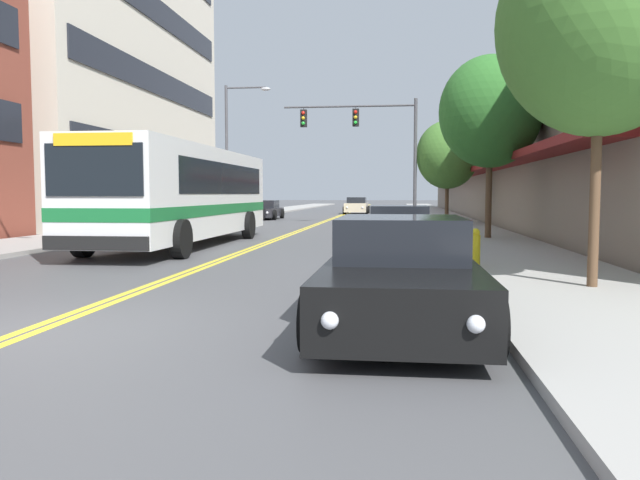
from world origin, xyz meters
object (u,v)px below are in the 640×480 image
(car_champagne_moving_lead, at_px, (357,206))
(street_tree_right_mid, at_px, (490,112))
(traffic_signal_mast, at_px, (370,135))
(city_bus, at_px, (185,191))
(street_tree_right_near, at_px, (600,23))
(street_lamp_left_far, at_px, (233,141))
(car_dark_grey_parked_right_mid, at_px, (400,232))
(fire_hydrant, at_px, (475,247))
(street_tree_right_far, at_px, (447,155))
(car_charcoal_parked_left_far, at_px, (265,210))
(car_beige_parked_left_mid, at_px, (218,215))
(car_black_parked_right_foreground, at_px, (401,275))

(car_champagne_moving_lead, bearing_deg, street_tree_right_mid, -77.52)
(traffic_signal_mast, height_order, street_tree_right_mid, traffic_signal_mast)
(city_bus, bearing_deg, street_tree_right_near, -40.94)
(traffic_signal_mast, height_order, street_lamp_left_far, street_lamp_left_far)
(city_bus, height_order, car_dark_grey_parked_right_mid, city_bus)
(car_champagne_moving_lead, relative_size, fire_hydrant, 5.59)
(car_dark_grey_parked_right_mid, height_order, street_tree_right_far, street_tree_right_far)
(street_tree_right_mid, xyz_separation_m, fire_hydrant, (-1.47, -8.71, -3.90))
(car_charcoal_parked_left_far, distance_m, street_lamp_left_far, 6.74)
(city_bus, distance_m, car_dark_grey_parked_right_mid, 7.18)
(traffic_signal_mast, height_order, street_tree_right_far, traffic_signal_mast)
(street_tree_right_mid, bearing_deg, street_tree_right_far, 92.48)
(street_tree_right_far, bearing_deg, car_charcoal_parked_left_far, 152.12)
(street_tree_right_mid, bearing_deg, car_dark_grey_parked_right_mid, -121.11)
(car_beige_parked_left_mid, bearing_deg, traffic_signal_mast, 27.04)
(car_charcoal_parked_left_far, distance_m, traffic_signal_mast, 10.42)
(street_tree_right_near, bearing_deg, fire_hydrant, 119.15)
(car_beige_parked_left_mid, bearing_deg, street_tree_right_far, 20.24)
(traffic_signal_mast, xyz_separation_m, fire_hydrant, (3.15, -20.08, -4.23))
(car_beige_parked_left_mid, bearing_deg, city_bus, -79.15)
(car_charcoal_parked_left_far, relative_size, street_tree_right_far, 0.80)
(car_dark_grey_parked_right_mid, distance_m, street_lamp_left_far, 20.21)
(car_champagne_moving_lead, distance_m, street_tree_right_near, 41.50)
(car_beige_parked_left_mid, bearing_deg, fire_hydrant, -57.70)
(car_dark_grey_parked_right_mid, bearing_deg, city_bus, 162.53)
(car_dark_grey_parked_right_mid, height_order, fire_hydrant, car_dark_grey_parked_right_mid)
(city_bus, relative_size, car_dark_grey_parked_right_mid, 2.50)
(car_beige_parked_left_mid, height_order, street_lamp_left_far, street_lamp_left_far)
(street_tree_right_far, bearing_deg, city_bus, -122.19)
(car_beige_parked_left_mid, relative_size, street_tree_right_mid, 0.76)
(car_champagne_moving_lead, height_order, street_tree_right_mid, street_tree_right_mid)
(street_lamp_left_far, xyz_separation_m, street_tree_right_far, (11.82, -0.58, -0.93))
(car_black_parked_right_foreground, bearing_deg, fire_hydrant, 74.07)
(car_beige_parked_left_mid, height_order, car_dark_grey_parked_right_mid, car_dark_grey_parked_right_mid)
(car_dark_grey_parked_right_mid, height_order, street_lamp_left_far, street_lamp_left_far)
(city_bus, distance_m, car_charcoal_parked_left_far, 20.80)
(car_beige_parked_left_mid, distance_m, car_dark_grey_parked_right_mid, 15.47)
(traffic_signal_mast, height_order, fire_hydrant, traffic_signal_mast)
(traffic_signal_mast, distance_m, street_tree_right_far, 4.27)
(car_dark_grey_parked_right_mid, distance_m, street_tree_right_mid, 7.01)
(traffic_signal_mast, bearing_deg, car_dark_grey_parked_right_mid, -84.49)
(car_dark_grey_parked_right_mid, bearing_deg, car_charcoal_parked_left_far, 110.77)
(car_beige_parked_left_mid, xyz_separation_m, street_tree_right_mid, (11.84, -7.69, 3.84))
(street_tree_right_near, bearing_deg, car_black_parked_right_foreground, -138.67)
(car_charcoal_parked_left_far, xyz_separation_m, street_tree_right_far, (11.18, -5.91, 3.14))
(street_tree_right_far, height_order, fire_hydrant, street_tree_right_far)
(street_tree_right_near, distance_m, fire_hydrant, 4.95)
(car_champagne_moving_lead, xyz_separation_m, fire_hydrant, (5.02, -38.05, -0.11))
(city_bus, relative_size, car_charcoal_parked_left_far, 2.70)
(car_champagne_moving_lead, relative_size, traffic_signal_mast, 0.62)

